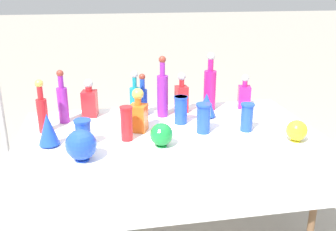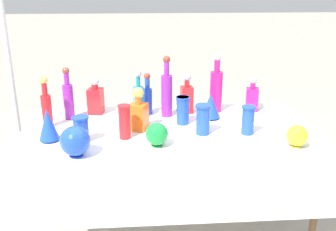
% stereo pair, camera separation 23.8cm
% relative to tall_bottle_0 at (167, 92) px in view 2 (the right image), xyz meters
% --- Properties ---
extents(ground_plane, '(40.00, 40.00, 0.00)m').
position_rel_tall_bottle_0_xyz_m(ground_plane, '(-0.01, -0.27, -0.94)').
color(ground_plane, '#A0998C').
extents(display_table, '(1.88, 1.04, 0.76)m').
position_rel_tall_bottle_0_xyz_m(display_table, '(-0.01, -0.31, -0.23)').
color(display_table, white).
rests_on(display_table, ground).
extents(tall_bottle_0, '(0.08, 0.08, 0.43)m').
position_rel_tall_bottle_0_xyz_m(tall_bottle_0, '(0.00, 0.00, 0.00)').
color(tall_bottle_0, purple).
rests_on(tall_bottle_0, display_table).
extents(tall_bottle_1, '(0.07, 0.07, 0.36)m').
position_rel_tall_bottle_0_xyz_m(tall_bottle_1, '(-0.68, -0.01, -0.03)').
color(tall_bottle_1, purple).
rests_on(tall_bottle_1, display_table).
extents(tall_bottle_2, '(0.07, 0.07, 0.34)m').
position_rel_tall_bottle_0_xyz_m(tall_bottle_2, '(-0.79, -0.16, -0.03)').
color(tall_bottle_2, red).
rests_on(tall_bottle_2, display_table).
extents(tall_bottle_3, '(0.09, 0.09, 0.43)m').
position_rel_tall_bottle_0_xyz_m(tall_bottle_3, '(0.37, 0.08, -0.00)').
color(tall_bottle_3, '#C61972').
rests_on(tall_bottle_3, display_table).
extents(tall_bottle_4, '(0.07, 0.07, 0.34)m').
position_rel_tall_bottle_0_xyz_m(tall_bottle_4, '(-0.20, -0.04, -0.04)').
color(tall_bottle_4, teal).
rests_on(tall_bottle_4, display_table).
extents(tall_bottle_5, '(0.07, 0.07, 0.30)m').
position_rel_tall_bottle_0_xyz_m(tall_bottle_5, '(-0.13, 0.07, -0.05)').
color(tall_bottle_5, blue).
rests_on(tall_bottle_5, display_table).
extents(square_decanter_0, '(0.09, 0.09, 0.30)m').
position_rel_tall_bottle_0_xyz_m(square_decanter_0, '(0.15, 0.06, -0.05)').
color(square_decanter_0, red).
rests_on(square_decanter_0, display_table).
extents(square_decanter_1, '(0.11, 0.11, 0.26)m').
position_rel_tall_bottle_0_xyz_m(square_decanter_1, '(0.64, 0.08, -0.07)').
color(square_decanter_1, '#C61972').
rests_on(square_decanter_1, display_table).
extents(square_decanter_2, '(0.13, 0.13, 0.28)m').
position_rel_tall_bottle_0_xyz_m(square_decanter_2, '(-0.20, -0.25, -0.06)').
color(square_decanter_2, orange).
rests_on(square_decanter_2, display_table).
extents(square_decanter_3, '(0.12, 0.12, 0.27)m').
position_rel_tall_bottle_0_xyz_m(square_decanter_3, '(-0.51, 0.09, -0.06)').
color(square_decanter_3, red).
rests_on(square_decanter_3, display_table).
extents(slender_vase_0, '(0.09, 0.09, 0.19)m').
position_rel_tall_bottle_0_xyz_m(slender_vase_0, '(0.10, -0.17, -0.07)').
color(slender_vase_0, blue).
rests_on(slender_vase_0, display_table).
extents(slender_vase_1, '(0.10, 0.10, 0.16)m').
position_rel_tall_bottle_0_xyz_m(slender_vase_1, '(-0.54, -0.43, -0.09)').
color(slender_vase_1, blue).
rests_on(slender_vase_1, display_table).
extents(slender_vase_2, '(0.09, 0.09, 0.18)m').
position_rel_tall_bottle_0_xyz_m(slender_vase_2, '(0.48, -0.37, -0.08)').
color(slender_vase_2, blue).
rests_on(slender_vase_2, display_table).
extents(slender_vase_3, '(0.10, 0.10, 0.19)m').
position_rel_tall_bottle_0_xyz_m(slender_vase_3, '(0.20, -0.35, -0.07)').
color(slender_vase_3, blue).
rests_on(slender_vase_3, display_table).
extents(slender_vase_4, '(0.08, 0.08, 0.21)m').
position_rel_tall_bottle_0_xyz_m(slender_vase_4, '(-0.28, -0.39, -0.06)').
color(slender_vase_4, red).
rests_on(slender_vase_4, display_table).
extents(fluted_vase_0, '(0.12, 0.12, 0.20)m').
position_rel_tall_bottle_0_xyz_m(fluted_vase_0, '(-0.73, -0.39, -0.07)').
color(fluted_vase_0, blue).
rests_on(fluted_vase_0, display_table).
extents(fluted_vase_1, '(0.14, 0.14, 0.17)m').
position_rel_tall_bottle_0_xyz_m(fluted_vase_1, '(0.30, -0.07, -0.08)').
color(fluted_vase_1, blue).
rests_on(fluted_vase_1, display_table).
extents(round_bowl_0, '(0.17, 0.17, 0.17)m').
position_rel_tall_bottle_0_xyz_m(round_bowl_0, '(-0.54, -0.62, -0.09)').
color(round_bowl_0, blue).
rests_on(round_bowl_0, display_table).
extents(round_bowl_1, '(0.13, 0.13, 0.14)m').
position_rel_tall_bottle_0_xyz_m(round_bowl_1, '(-0.09, -0.52, -0.10)').
color(round_bowl_1, '#198C38').
rests_on(round_bowl_1, display_table).
extents(round_bowl_2, '(0.12, 0.12, 0.13)m').
position_rel_tall_bottle_0_xyz_m(round_bowl_2, '(0.71, -0.59, -0.11)').
color(round_bowl_2, yellow).
rests_on(round_bowl_2, display_table).
extents(price_tag_left, '(0.06, 0.03, 0.04)m').
position_rel_tall_bottle_0_xyz_m(price_tag_left, '(0.36, -0.72, -0.15)').
color(price_tag_left, white).
rests_on(price_tag_left, display_table).
extents(canopy_pole, '(0.18, 0.18, 2.35)m').
position_rel_tall_bottle_0_xyz_m(canopy_pole, '(-1.19, 0.42, -0.02)').
color(canopy_pole, silver).
rests_on(canopy_pole, ground).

